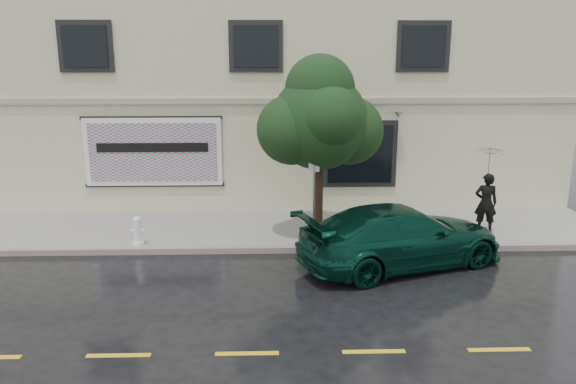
{
  "coord_description": "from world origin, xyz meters",
  "views": [
    {
      "loc": [
        0.45,
        -12.21,
        5.07
      ],
      "look_at": [
        0.87,
        2.2,
        1.44
      ],
      "focal_mm": 35.0,
      "sensor_mm": 36.0,
      "label": 1
    }
  ],
  "objects_px": {
    "pedestrian": "(486,203)",
    "fire_hydrant": "(138,231)",
    "street_tree": "(320,122)",
    "car": "(401,236)"
  },
  "relations": [
    {
      "from": "pedestrian",
      "to": "fire_hydrant",
      "type": "bearing_deg",
      "value": 14.95
    },
    {
      "from": "pedestrian",
      "to": "street_tree",
      "type": "height_order",
      "value": "street_tree"
    },
    {
      "from": "pedestrian",
      "to": "fire_hydrant",
      "type": "xyz_separation_m",
      "value": [
        -9.41,
        -0.78,
        -0.46
      ]
    },
    {
      "from": "fire_hydrant",
      "to": "pedestrian",
      "type": "bearing_deg",
      "value": 26.38
    },
    {
      "from": "car",
      "to": "street_tree",
      "type": "distance_m",
      "value": 3.65
    },
    {
      "from": "car",
      "to": "fire_hydrant",
      "type": "xyz_separation_m",
      "value": [
        -6.61,
        1.27,
        -0.21
      ]
    },
    {
      "from": "pedestrian",
      "to": "street_tree",
      "type": "relative_size",
      "value": 0.38
    },
    {
      "from": "pedestrian",
      "to": "street_tree",
      "type": "bearing_deg",
      "value": 12.16
    },
    {
      "from": "pedestrian",
      "to": "fire_hydrant",
      "type": "relative_size",
      "value": 2.17
    },
    {
      "from": "street_tree",
      "to": "fire_hydrant",
      "type": "distance_m",
      "value": 5.52
    }
  ]
}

